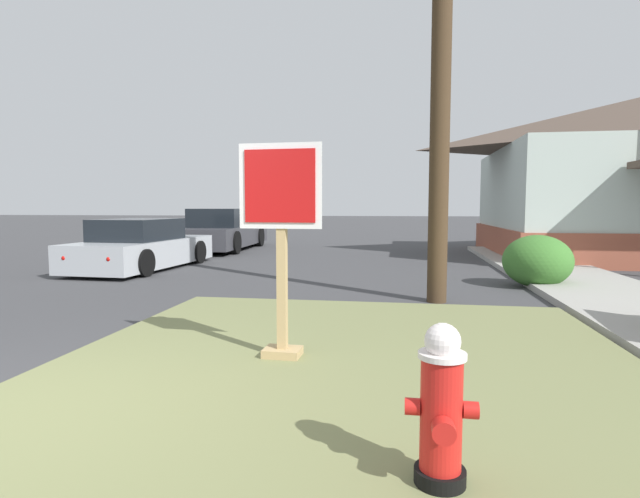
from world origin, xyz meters
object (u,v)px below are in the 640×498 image
manhole_cover (206,340)px  parked_sedan_silver (142,247)px  utility_pole (442,9)px  stop_sign (281,252)px  fire_hydrant (441,409)px  pickup_truck_charcoal (223,233)px

manhole_cover → parked_sedan_silver: size_ratio=0.16×
parked_sedan_silver → utility_pole: 8.72m
stop_sign → manhole_cover: bearing=146.4°
fire_hydrant → stop_sign: bearing=123.4°
parked_sedan_silver → pickup_truck_charcoal: size_ratio=0.80×
manhole_cover → stop_sign: bearing=-33.6°
utility_pole → stop_sign: bearing=-115.9°
parked_sedan_silver → utility_pole: (6.97, -3.30, 4.08)m
stop_sign → parked_sedan_silver: stop_sign is taller
stop_sign → manhole_cover: 1.71m
fire_hydrant → stop_sign: (-1.36, 2.06, 0.63)m
fire_hydrant → utility_pole: 6.99m
stop_sign → pickup_truck_charcoal: (-5.17, 12.44, -0.50)m
stop_sign → parked_sedan_silver: (-5.24, 6.86, -0.57)m
manhole_cover → pickup_truck_charcoal: 12.43m
manhole_cover → parked_sedan_silver: bearing=124.1°
fire_hydrant → parked_sedan_silver: 11.10m
pickup_truck_charcoal → utility_pole: size_ratio=0.63×
pickup_truck_charcoal → utility_pole: utility_pole is taller
fire_hydrant → manhole_cover: fire_hydrant is taller
parked_sedan_silver → manhole_cover: bearing=-55.9°
fire_hydrant → pickup_truck_charcoal: bearing=114.2°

